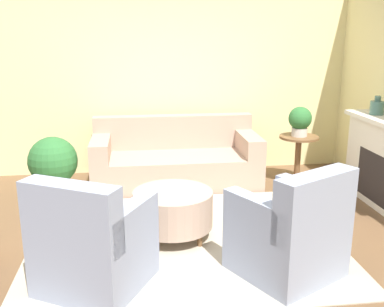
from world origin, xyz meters
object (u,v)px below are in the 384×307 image
(potted_plant_floor, at_px, (53,163))
(armchair_right, at_px, (291,234))
(armchair_left, at_px, (92,245))
(potted_plant_on_side_table, at_px, (300,120))
(side_table, at_px, (298,151))
(ottoman_table, at_px, (173,209))
(couch, at_px, (176,160))
(vase_mantel_near, at_px, (377,107))

(potted_plant_floor, bearing_deg, armchair_right, -43.45)
(armchair_left, relative_size, potted_plant_on_side_table, 2.61)
(armchair_right, bearing_deg, side_table, 68.58)
(armchair_left, bearing_deg, potted_plant_floor, 106.64)
(armchair_left, height_order, ottoman_table, armchair_left)
(armchair_right, distance_m, potted_plant_floor, 3.15)
(armchair_left, relative_size, ottoman_table, 1.31)
(potted_plant_on_side_table, xyz_separation_m, potted_plant_floor, (-3.21, -0.18, -0.43))
(side_table, bearing_deg, armchair_right, -111.42)
(couch, height_order, armchair_left, armchair_left)
(side_table, relative_size, potted_plant_on_side_table, 1.64)
(ottoman_table, xyz_separation_m, potted_plant_floor, (-1.37, 1.32, 0.14))
(vase_mantel_near, relative_size, potted_plant_floor, 0.29)
(couch, relative_size, ottoman_table, 2.79)
(couch, xyz_separation_m, armchair_right, (0.73, -2.56, 0.06))
(armchair_left, bearing_deg, couch, 70.48)
(couch, distance_m, side_table, 1.67)
(side_table, height_order, potted_plant_floor, potted_plant_floor)
(armchair_right, relative_size, potted_plant_floor, 1.34)
(side_table, relative_size, vase_mantel_near, 2.90)
(armchair_left, relative_size, armchair_right, 1.00)
(potted_plant_on_side_table, bearing_deg, potted_plant_floor, -176.75)
(armchair_right, relative_size, ottoman_table, 1.31)
(ottoman_table, distance_m, vase_mantel_near, 2.84)
(side_table, height_order, vase_mantel_near, vase_mantel_near)
(ottoman_table, xyz_separation_m, vase_mantel_near, (2.56, 0.89, 0.83))
(side_table, distance_m, vase_mantel_near, 1.17)
(potted_plant_on_side_table, bearing_deg, armchair_left, -137.48)
(armchair_right, xyz_separation_m, ottoman_table, (-0.92, 0.84, -0.07))
(side_table, bearing_deg, vase_mantel_near, -40.68)
(potted_plant_floor, bearing_deg, potted_plant_on_side_table, 3.25)
(armchair_right, distance_m, ottoman_table, 1.25)
(side_table, xyz_separation_m, potted_plant_on_side_table, (0.00, 0.00, 0.43))
(side_table, distance_m, potted_plant_floor, 3.22)
(vase_mantel_near, bearing_deg, armchair_left, -152.19)
(couch, distance_m, ottoman_table, 1.73)
(vase_mantel_near, height_order, potted_plant_on_side_table, vase_mantel_near)
(couch, relative_size, vase_mantel_near, 9.85)
(ottoman_table, relative_size, side_table, 1.22)
(potted_plant_floor, bearing_deg, armchair_left, -73.36)
(couch, distance_m, vase_mantel_near, 2.65)
(ottoman_table, bearing_deg, potted_plant_floor, 135.93)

